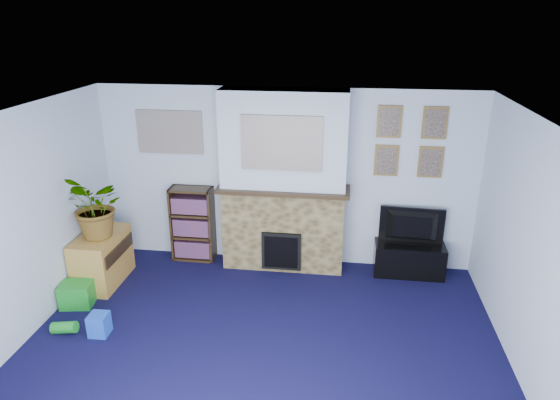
# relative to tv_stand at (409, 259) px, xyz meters

# --- Properties ---
(floor) EXTENTS (5.00, 4.50, 0.01)m
(floor) POSITION_rel_tv_stand_xyz_m (-1.68, -2.03, -0.23)
(floor) COLOR black
(floor) RESTS_ON ground
(ceiling) EXTENTS (5.00, 4.50, 0.01)m
(ceiling) POSITION_rel_tv_stand_xyz_m (-1.68, -2.03, 2.17)
(ceiling) COLOR white
(ceiling) RESTS_ON wall_back
(wall_back) EXTENTS (5.00, 0.04, 2.40)m
(wall_back) POSITION_rel_tv_stand_xyz_m (-1.68, 0.22, 0.97)
(wall_back) COLOR silver
(wall_back) RESTS_ON ground
(wall_left) EXTENTS (0.04, 4.50, 2.40)m
(wall_left) POSITION_rel_tv_stand_xyz_m (-4.18, -2.03, 0.97)
(wall_left) COLOR silver
(wall_left) RESTS_ON ground
(wall_right) EXTENTS (0.04, 4.50, 2.40)m
(wall_right) POSITION_rel_tv_stand_xyz_m (0.82, -2.03, 0.97)
(wall_right) COLOR silver
(wall_right) RESTS_ON ground
(chimney_breast) EXTENTS (1.72, 0.50, 2.40)m
(chimney_breast) POSITION_rel_tv_stand_xyz_m (-1.68, 0.02, 0.96)
(chimney_breast) COLOR brown
(chimney_breast) RESTS_ON ground
(collage_main) EXTENTS (1.00, 0.03, 0.68)m
(collage_main) POSITION_rel_tv_stand_xyz_m (-1.68, -0.19, 1.55)
(collage_main) COLOR gray
(collage_main) RESTS_ON chimney_breast
(collage_left) EXTENTS (0.90, 0.03, 0.58)m
(collage_left) POSITION_rel_tv_stand_xyz_m (-3.23, 0.21, 1.55)
(collage_left) COLOR gray
(collage_left) RESTS_ON wall_back
(portrait_tl) EXTENTS (0.30, 0.03, 0.40)m
(portrait_tl) POSITION_rel_tv_stand_xyz_m (-0.38, 0.20, 1.77)
(portrait_tl) COLOR brown
(portrait_tl) RESTS_ON wall_back
(portrait_tr) EXTENTS (0.30, 0.03, 0.40)m
(portrait_tr) POSITION_rel_tv_stand_xyz_m (0.17, 0.20, 1.77)
(portrait_tr) COLOR brown
(portrait_tr) RESTS_ON wall_back
(portrait_bl) EXTENTS (0.30, 0.03, 0.40)m
(portrait_bl) POSITION_rel_tv_stand_xyz_m (-0.38, 0.20, 1.27)
(portrait_bl) COLOR brown
(portrait_bl) RESTS_ON wall_back
(portrait_br) EXTENTS (0.30, 0.03, 0.40)m
(portrait_br) POSITION_rel_tv_stand_xyz_m (0.17, 0.20, 1.27)
(portrait_br) COLOR brown
(portrait_br) RESTS_ON wall_back
(tv_stand) EXTENTS (0.91, 0.38, 0.43)m
(tv_stand) POSITION_rel_tv_stand_xyz_m (0.00, 0.00, 0.00)
(tv_stand) COLOR black
(tv_stand) RESTS_ON ground
(television) EXTENTS (0.83, 0.16, 0.48)m
(television) POSITION_rel_tv_stand_xyz_m (0.00, 0.02, 0.44)
(television) COLOR black
(television) RESTS_ON tv_stand
(bookshelf) EXTENTS (0.58, 0.28, 1.05)m
(bookshelf) POSITION_rel_tv_stand_xyz_m (-2.95, 0.08, 0.28)
(bookshelf) COLOR #2E2010
(bookshelf) RESTS_ON ground
(sideboard) EXTENTS (0.47, 0.85, 0.66)m
(sideboard) POSITION_rel_tv_stand_xyz_m (-3.92, -0.72, 0.12)
(sideboard) COLOR #AE8337
(sideboard) RESTS_ON ground
(potted_plant) EXTENTS (0.96, 0.95, 0.81)m
(potted_plant) POSITION_rel_tv_stand_xyz_m (-3.87, -0.77, 0.84)
(potted_plant) COLOR #26661E
(potted_plant) RESTS_ON sideboard
(mantel_clock) EXTENTS (0.11, 0.07, 0.15)m
(mantel_clock) POSITION_rel_tv_stand_xyz_m (-1.73, -0.03, 1.00)
(mantel_clock) COLOR gold
(mantel_clock) RESTS_ON chimney_breast
(mantel_candle) EXTENTS (0.06, 0.06, 0.18)m
(mantel_candle) POSITION_rel_tv_stand_xyz_m (-1.33, -0.03, 1.01)
(mantel_candle) COLOR #B2BFC6
(mantel_candle) RESTS_ON chimney_breast
(mantel_teddy) EXTENTS (0.13, 0.13, 0.13)m
(mantel_teddy) POSITION_rel_tv_stand_xyz_m (-2.25, -0.03, 0.99)
(mantel_teddy) COLOR gray
(mantel_teddy) RESTS_ON chimney_breast
(mantel_can) EXTENTS (0.06, 0.06, 0.11)m
(mantel_can) POSITION_rel_tv_stand_xyz_m (-0.95, -0.03, 0.99)
(mantel_can) COLOR blue
(mantel_can) RESTS_ON chimney_breast
(green_crate) EXTENTS (0.40, 0.34, 0.29)m
(green_crate) POSITION_rel_tv_stand_xyz_m (-3.98, -1.29, -0.08)
(green_crate) COLOR #198C26
(green_crate) RESTS_ON ground
(toy_ball) EXTENTS (0.17, 0.17, 0.17)m
(toy_ball) POSITION_rel_tv_stand_xyz_m (-3.91, -1.09, -0.14)
(toy_ball) COLOR #198C26
(toy_ball) RESTS_ON ground
(toy_block) EXTENTS (0.21, 0.21, 0.24)m
(toy_block) POSITION_rel_tv_stand_xyz_m (-3.45, -1.80, -0.12)
(toy_block) COLOR blue
(toy_block) RESTS_ON ground
(toy_tube) EXTENTS (0.29, 0.13, 0.17)m
(toy_tube) POSITION_rel_tv_stand_xyz_m (-3.84, -1.84, -0.15)
(toy_tube) COLOR #198C26
(toy_tube) RESTS_ON ground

